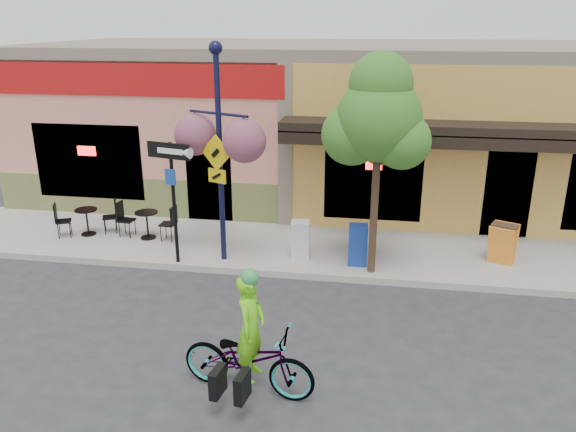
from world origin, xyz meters
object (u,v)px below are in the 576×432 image
object	(u,v)px
street_tree	(377,167)
one_way_sign	(174,204)
building	(338,118)
newspaper_box_grey	(300,239)
lamp_post	(220,156)
newspaper_box_blue	(358,245)
cyclist_rider	(251,343)
bicycle	(248,359)

from	to	relation	value
street_tree	one_way_sign	bearing A→B (deg)	-177.58
building	one_way_sign	world-z (taller)	building
newspaper_box_grey	street_tree	world-z (taller)	street_tree
lamp_post	newspaper_box_blue	bearing A→B (deg)	26.33
cyclist_rider	street_tree	size ratio (longest dim) A/B	0.35
lamp_post	street_tree	world-z (taller)	lamp_post
lamp_post	newspaper_box_grey	distance (m)	2.55
lamp_post	newspaper_box_blue	distance (m)	3.48
newspaper_box_grey	newspaper_box_blue	bearing A→B (deg)	-11.84
one_way_sign	street_tree	distance (m)	4.30
bicycle	newspaper_box_blue	bearing A→B (deg)	-8.11
street_tree	newspaper_box_blue	bearing A→B (deg)	132.60
one_way_sign	newspaper_box_grey	size ratio (longest dim) A/B	3.13
newspaper_box_blue	newspaper_box_grey	size ratio (longest dim) A/B	1.05
newspaper_box_blue	newspaper_box_grey	bearing A→B (deg)	170.22
street_tree	building	bearing A→B (deg)	100.75
bicycle	newspaper_box_blue	distance (m)	4.69
newspaper_box_blue	bicycle	bearing A→B (deg)	-109.82
cyclist_rider	newspaper_box_grey	world-z (taller)	cyclist_rider
building	cyclist_rider	size ratio (longest dim) A/B	11.35
lamp_post	one_way_sign	world-z (taller)	lamp_post
street_tree	bicycle	bearing A→B (deg)	-112.14
building	lamp_post	world-z (taller)	lamp_post
one_way_sign	building	bearing A→B (deg)	81.44
building	bicycle	size ratio (longest dim) A/B	9.05
newspaper_box_blue	building	bearing A→B (deg)	95.86
building	street_tree	xyz separation A→B (m)	(1.27, -6.67, 0.17)
building	newspaper_box_blue	distance (m)	6.62
bicycle	cyclist_rider	size ratio (longest dim) A/B	1.25
newspaper_box_grey	street_tree	distance (m)	2.48
lamp_post	street_tree	size ratio (longest dim) A/B	1.02
bicycle	one_way_sign	world-z (taller)	one_way_sign
one_way_sign	newspaper_box_blue	xyz separation A→B (m)	(3.88, 0.51, -0.88)
newspaper_box_blue	lamp_post	bearing A→B (deg)	-178.98
lamp_post	street_tree	xyz separation A→B (m)	(3.24, -0.14, -0.05)
one_way_sign	newspaper_box_blue	bearing A→B (deg)	22.09
bicycle	lamp_post	world-z (taller)	lamp_post
bicycle	street_tree	distance (m)	4.86
newspaper_box_blue	street_tree	world-z (taller)	street_tree
cyclist_rider	one_way_sign	world-z (taller)	one_way_sign
cyclist_rider	building	bearing A→B (deg)	7.01
bicycle	newspaper_box_blue	xyz separation A→B (m)	(1.38, 4.48, 0.07)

